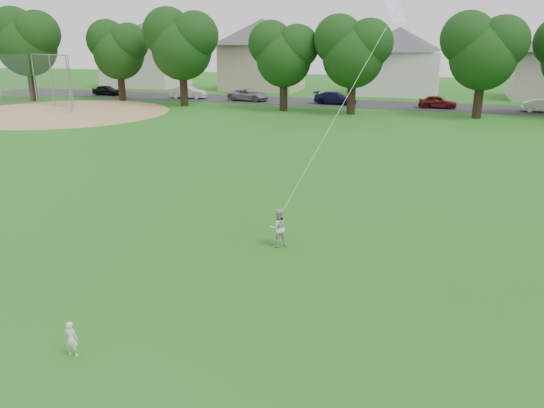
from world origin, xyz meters
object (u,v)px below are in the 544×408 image
(older_boy, at_px, (278,228))
(kite, at_px, (338,112))
(baseball_backstop, at_px, (47,81))
(toddler, at_px, (71,339))

(older_boy, relative_size, kite, 0.16)
(kite, xyz_separation_m, baseball_backstop, (-32.08, 24.20, -1.72))
(older_boy, bearing_deg, kite, -163.89)
(kite, bearing_deg, older_boy, -124.54)
(toddler, bearing_deg, older_boy, -111.53)
(baseball_backstop, bearing_deg, kite, -37.03)
(kite, bearing_deg, baseball_backstop, 142.97)
(kite, bearing_deg, toddler, -112.00)
(toddler, height_order, older_boy, older_boy)
(toddler, relative_size, baseball_backstop, 0.08)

